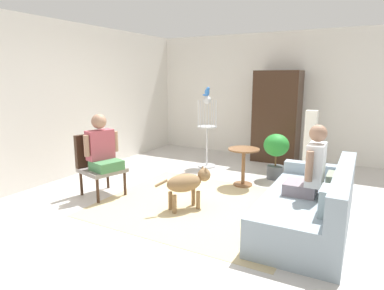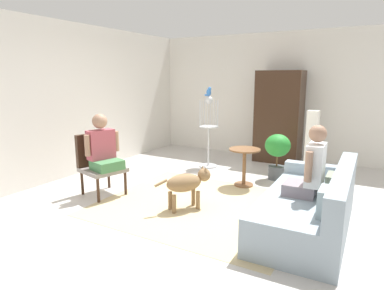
{
  "view_description": "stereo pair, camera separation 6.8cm",
  "coord_description": "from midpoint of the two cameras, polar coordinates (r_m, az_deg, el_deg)",
  "views": [
    {
      "loc": [
        2.11,
        -4.09,
        1.79
      ],
      "look_at": [
        -0.07,
        -0.15,
        0.87
      ],
      "focal_mm": 31.21,
      "sensor_mm": 36.0,
      "label": 1
    },
    {
      "loc": [
        2.17,
        -4.06,
        1.79
      ],
      "look_at": [
        -0.07,
        -0.15,
        0.87
      ],
      "focal_mm": 31.21,
      "sensor_mm": 36.0,
      "label": 2
    }
  ],
  "objects": [
    {
      "name": "area_rug",
      "position": [
        4.81,
        1.08,
        -10.22
      ],
      "size": [
        2.74,
        2.37,
        0.01
      ],
      "primitive_type": "cube",
      "color": "#C6B284",
      "rests_on": "ground"
    },
    {
      "name": "round_end_table",
      "position": [
        5.6,
        8.44,
        -2.84
      ],
      "size": [
        0.52,
        0.52,
        0.63
      ],
      "color": "brown",
      "rests_on": "ground"
    },
    {
      "name": "parrot",
      "position": [
        6.57,
        2.31,
        9.07
      ],
      "size": [
        0.17,
        0.1,
        0.18
      ],
      "color": "blue",
      "rests_on": "bird_cage_stand"
    },
    {
      "name": "ground_plane",
      "position": [
        4.94,
        1.12,
        -9.7
      ],
      "size": [
        7.92,
        7.92,
        0.0
      ],
      "primitive_type": "plane",
      "color": "beige"
    },
    {
      "name": "couch",
      "position": [
        4.25,
        19.28,
        -9.94
      ],
      "size": [
        0.97,
        2.05,
        0.78
      ],
      "color": "#8EA0AD",
      "rests_on": "ground"
    },
    {
      "name": "left_wall",
      "position": [
        6.58,
        -19.47,
        7.26
      ],
      "size": [
        0.12,
        7.2,
        2.74
      ],
      "primitive_type": "cube",
      "color": "silver",
      "rests_on": "ground"
    },
    {
      "name": "dog",
      "position": [
        4.57,
        -1.24,
        -6.49
      ],
      "size": [
        0.53,
        0.69,
        0.58
      ],
      "color": "olive",
      "rests_on": "ground"
    },
    {
      "name": "person_on_armchair",
      "position": [
        5.17,
        -15.49,
        -0.35
      ],
      "size": [
        0.52,
        0.55,
        0.82
      ],
      "color": "#437E4C"
    },
    {
      "name": "column_lamp",
      "position": [
        5.91,
        19.13,
        -0.5
      ],
      "size": [
        0.2,
        0.2,
        1.25
      ],
      "color": "#4C4742",
      "rests_on": "ground"
    },
    {
      "name": "potted_plant",
      "position": [
        6.06,
        13.86,
        -0.94
      ],
      "size": [
        0.44,
        0.44,
        0.81
      ],
      "color": "#4C5156",
      "rests_on": "ground"
    },
    {
      "name": "armoire_cabinet",
      "position": [
        7.31,
        14.02,
        4.71
      ],
      "size": [
        0.93,
        0.56,
        1.92
      ],
      "primitive_type": "cube",
      "color": "#382316",
      "rests_on": "ground"
    },
    {
      "name": "armchair",
      "position": [
        5.35,
        -16.2,
        -2.55
      ],
      "size": [
        0.71,
        0.7,
        0.93
      ],
      "color": "#382316",
      "rests_on": "ground"
    },
    {
      "name": "back_wall",
      "position": [
        7.75,
        12.94,
        8.18
      ],
      "size": [
        6.0,
        0.12,
        2.74
      ],
      "primitive_type": "cube",
      "color": "silver",
      "rests_on": "ground"
    },
    {
      "name": "person_on_couch",
      "position": [
        4.09,
        19.26,
        -3.66
      ],
      "size": [
        0.43,
        0.52,
        0.84
      ],
      "color": "gray"
    },
    {
      "name": "bird_cage_stand",
      "position": [
        6.65,
        2.29,
        2.13
      ],
      "size": [
        0.38,
        0.38,
        1.42
      ],
      "color": "silver",
      "rests_on": "ground"
    }
  ]
}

